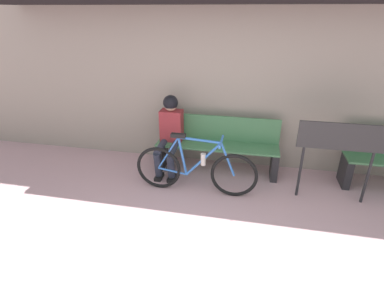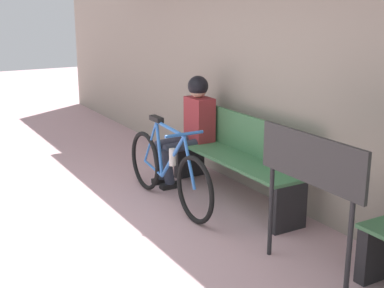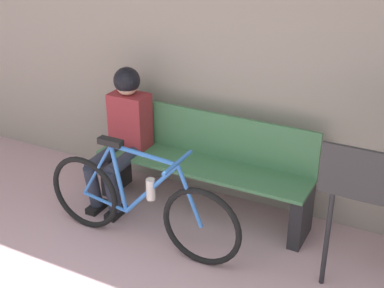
{
  "view_description": "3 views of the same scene",
  "coord_description": "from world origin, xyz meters",
  "px_view_note": "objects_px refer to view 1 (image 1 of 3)",
  "views": [
    {
      "loc": [
        0.42,
        -1.83,
        2.38
      ],
      "look_at": [
        -0.35,
        1.94,
        0.64
      ],
      "focal_mm": 28.0,
      "sensor_mm": 36.0,
      "label": 1
    },
    {
      "loc": [
        4.27,
        -0.63,
        2.01
      ],
      "look_at": [
        -0.11,
        1.92,
        0.64
      ],
      "focal_mm": 50.0,
      "sensor_mm": 36.0,
      "label": 2
    },
    {
      "loc": [
        1.72,
        -1.21,
        2.55
      ],
      "look_at": [
        0.0,
        2.1,
        0.78
      ],
      "focal_mm": 50.0,
      "sensor_mm": 36.0,
      "label": 3
    }
  ],
  "objects_px": {
    "signboard": "(340,143)",
    "park_bench_near": "(217,146)",
    "person_seated": "(170,129)",
    "bicycle": "(195,169)"
  },
  "relations": [
    {
      "from": "signboard",
      "to": "bicycle",
      "type": "bearing_deg",
      "value": -173.9
    },
    {
      "from": "signboard",
      "to": "park_bench_near",
      "type": "bearing_deg",
      "value": 162.72
    },
    {
      "from": "bicycle",
      "to": "signboard",
      "type": "relative_size",
      "value": 1.55
    },
    {
      "from": "park_bench_near",
      "to": "bicycle",
      "type": "xyz_separation_m",
      "value": [
        -0.21,
        -0.69,
        -0.06
      ]
    },
    {
      "from": "park_bench_near",
      "to": "person_seated",
      "type": "relative_size",
      "value": 1.55
    },
    {
      "from": "person_seated",
      "to": "signboard",
      "type": "height_order",
      "value": "person_seated"
    },
    {
      "from": "bicycle",
      "to": "person_seated",
      "type": "relative_size",
      "value": 1.42
    },
    {
      "from": "park_bench_near",
      "to": "person_seated",
      "type": "bearing_deg",
      "value": -170.03
    },
    {
      "from": "park_bench_near",
      "to": "signboard",
      "type": "height_order",
      "value": "signboard"
    },
    {
      "from": "park_bench_near",
      "to": "person_seated",
      "type": "height_order",
      "value": "person_seated"
    }
  ]
}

